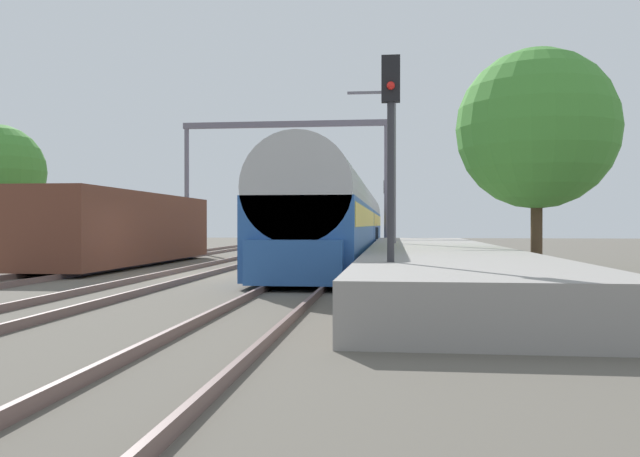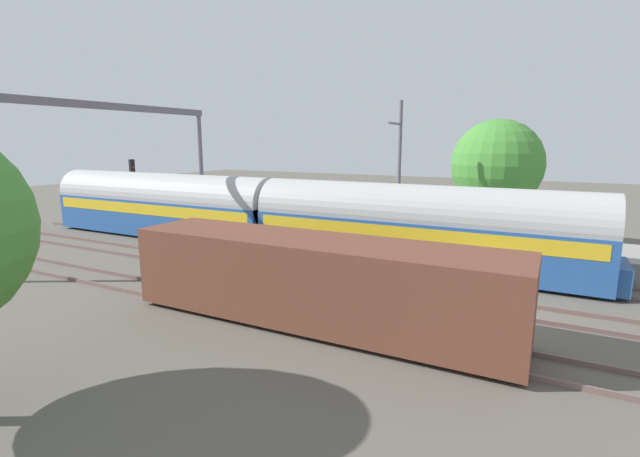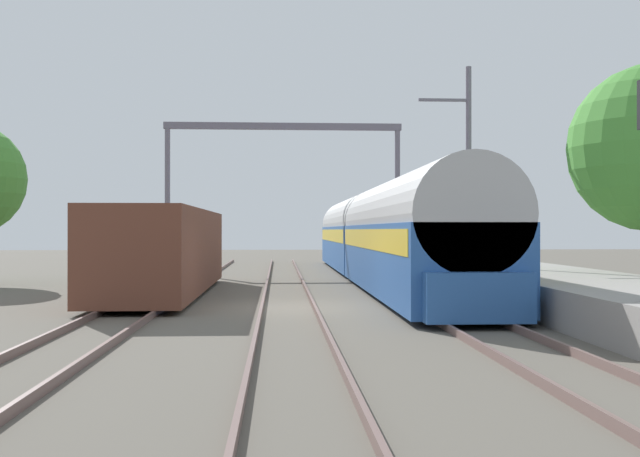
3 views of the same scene
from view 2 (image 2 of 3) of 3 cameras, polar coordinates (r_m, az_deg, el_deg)
ground at (r=17.90m, az=18.84°, el=-9.18°), size 120.00×120.00×0.00m
track_far_west at (r=14.11m, az=16.24°, el=-14.20°), size 1.52×60.00×0.16m
track_west at (r=17.87m, az=18.86°, el=-8.93°), size 1.52×60.00×0.16m
track_east at (r=21.75m, az=20.51°, el=-5.51°), size 1.52×60.00×0.16m
platform at (r=25.60m, az=17.20°, el=-2.04°), size 4.40×28.00×0.90m
passenger_train at (r=25.29m, az=-6.10°, el=1.75°), size 2.93×32.85×3.82m
freight_car at (r=14.98m, az=-0.50°, el=-6.55°), size 2.80×13.00×2.70m
person_crossing at (r=28.30m, az=-9.66°, el=0.70°), size 0.43×0.29×1.73m
railway_signal_far at (r=35.20m, az=-22.26°, el=5.28°), size 0.36×0.30×4.68m
catenary_gantry at (r=26.43m, az=-23.70°, el=9.29°), size 12.58×0.28×7.86m
catenary_pole_east_mid at (r=24.38m, az=9.77°, el=6.47°), size 1.90×0.20×8.00m
tree_east_background at (r=27.92m, az=21.21°, el=7.46°), size 5.05×5.05×7.18m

